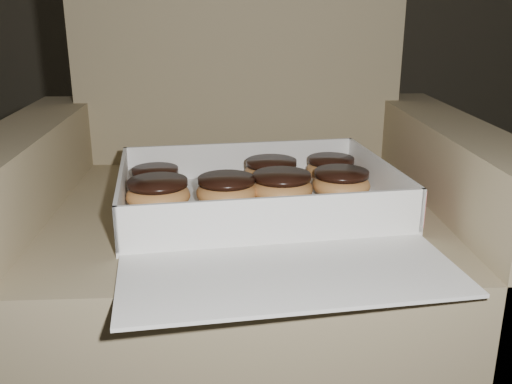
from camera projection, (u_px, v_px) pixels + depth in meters
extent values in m
cube|color=#8B7E59|center=(244.00, 300.00, 1.05)|extent=(0.67, 0.67, 0.39)
cube|color=#8B7E59|center=(237.00, 44.00, 1.20)|extent=(0.67, 0.13, 0.48)
cube|color=#8B7E59|center=(38.00, 273.00, 1.01)|extent=(0.11, 0.67, 0.52)
cube|color=#8B7E59|center=(441.00, 264.00, 1.04)|extent=(0.11, 0.67, 0.52)
cube|color=white|center=(256.00, 206.00, 0.94)|extent=(0.47, 0.38, 0.01)
cube|color=white|center=(242.00, 160.00, 1.08)|extent=(0.43, 0.06, 0.07)
cube|color=white|center=(276.00, 220.00, 0.78)|extent=(0.43, 0.06, 0.07)
cube|color=white|center=(122.00, 192.00, 0.90)|extent=(0.04, 0.32, 0.07)
cube|color=white|center=(380.00, 178.00, 0.97)|extent=(0.04, 0.32, 0.07)
cube|color=#D15457|center=(383.00, 178.00, 0.97)|extent=(0.04, 0.32, 0.06)
cube|color=white|center=(291.00, 275.00, 0.71)|extent=(0.45, 0.23, 0.01)
ellipsoid|color=#D38A4A|center=(331.00, 170.00, 1.05)|extent=(0.09, 0.09, 0.04)
cylinder|color=black|center=(331.00, 160.00, 1.05)|extent=(0.08, 0.08, 0.01)
ellipsoid|color=#D38A4A|center=(271.00, 173.00, 1.03)|extent=(0.10, 0.10, 0.05)
cylinder|color=black|center=(271.00, 162.00, 1.02)|extent=(0.09, 0.09, 0.01)
ellipsoid|color=#D38A4A|center=(156.00, 180.00, 1.00)|extent=(0.09, 0.09, 0.04)
cylinder|color=black|center=(155.00, 171.00, 0.99)|extent=(0.08, 0.08, 0.01)
ellipsoid|color=#D38A4A|center=(282.00, 189.00, 0.94)|extent=(0.10, 0.10, 0.05)
cylinder|color=black|center=(282.00, 176.00, 0.93)|extent=(0.09, 0.09, 0.01)
ellipsoid|color=#D38A4A|center=(227.00, 192.00, 0.92)|extent=(0.10, 0.10, 0.05)
cylinder|color=black|center=(226.00, 180.00, 0.92)|extent=(0.09, 0.09, 0.01)
ellipsoid|color=#D38A4A|center=(341.00, 185.00, 0.96)|extent=(0.10, 0.10, 0.05)
cylinder|color=black|center=(342.00, 173.00, 0.96)|extent=(0.09, 0.09, 0.01)
ellipsoid|color=#D38A4A|center=(158.00, 196.00, 0.91)|extent=(0.10, 0.10, 0.05)
cylinder|color=black|center=(158.00, 183.00, 0.90)|extent=(0.09, 0.09, 0.01)
ellipsoid|color=black|center=(151.00, 231.00, 0.82)|extent=(0.01, 0.01, 0.00)
ellipsoid|color=black|center=(305.00, 224.00, 0.85)|extent=(0.01, 0.01, 0.00)
ellipsoid|color=black|center=(285.00, 226.00, 0.84)|extent=(0.01, 0.01, 0.00)
ellipsoid|color=black|center=(150.00, 234.00, 0.81)|extent=(0.01, 0.01, 0.00)
ellipsoid|color=black|center=(151.00, 225.00, 0.85)|extent=(0.01, 0.01, 0.00)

